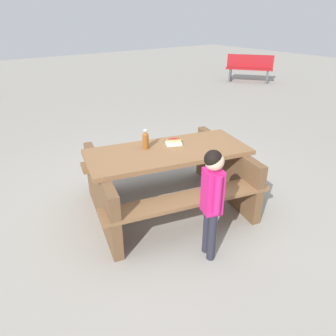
{
  "coord_description": "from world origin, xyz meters",
  "views": [
    {
      "loc": [
        -1.93,
        -2.63,
        2.14
      ],
      "look_at": [
        0.0,
        0.0,
        0.52
      ],
      "focal_mm": 34.01,
      "sensor_mm": 36.0,
      "label": 1
    }
  ],
  "objects": [
    {
      "name": "soda_bottle",
      "position": [
        -0.18,
        0.18,
        0.85
      ],
      "size": [
        0.07,
        0.07,
        0.22
      ],
      "color": "brown",
      "rests_on": "picnic_table"
    },
    {
      "name": "ground_plane",
      "position": [
        0.0,
        0.0,
        0.0
      ],
      "size": [
        30.0,
        30.0,
        0.0
      ],
      "primitive_type": "plane",
      "color": "gray",
      "rests_on": "ground"
    },
    {
      "name": "park_bench_far",
      "position": [
        6.7,
        4.56,
        0.45
      ],
      "size": [
        1.23,
        1.43,
        0.85
      ],
      "color": "maroon",
      "rests_on": "ground"
    },
    {
      "name": "picnic_table",
      "position": [
        0.0,
        0.0,
        0.44
      ],
      "size": [
        2.09,
        1.8,
        0.75
      ],
      "color": "brown",
      "rests_on": "ground"
    },
    {
      "name": "child_in_coat",
      "position": [
        -0.19,
        -0.91,
        0.71
      ],
      "size": [
        0.2,
        0.26,
        1.11
      ],
      "color": "#262633",
      "rests_on": "ground"
    },
    {
      "name": "hotdog_tray",
      "position": [
        0.14,
        0.08,
        0.78
      ],
      "size": [
        0.21,
        0.18,
        0.08
      ],
      "color": "white",
      "rests_on": "picnic_table"
    }
  ]
}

